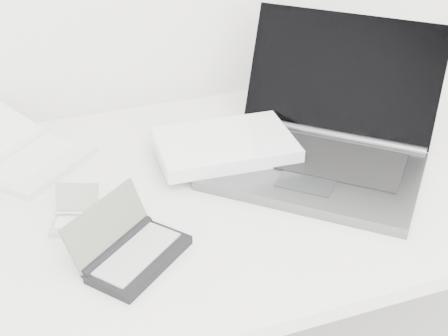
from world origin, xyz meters
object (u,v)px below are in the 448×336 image
object	(u,v)px
laptop_large	(295,143)
palmtop_charcoal	(130,250)
netbook_open_white	(23,155)
desk	(231,199)

from	to	relation	value
laptop_large	palmtop_charcoal	bearing A→B (deg)	-111.44
laptop_large	netbook_open_white	size ratio (longest dim) A/B	1.77
palmtop_charcoal	netbook_open_white	bearing A→B (deg)	71.34
netbook_open_white	palmtop_charcoal	xyz separation A→B (m)	(0.15, -0.40, 0.00)
desk	laptop_large	distance (m)	0.18
laptop_large	palmtop_charcoal	xyz separation A→B (m)	(-0.41, -0.20, -0.03)
desk	netbook_open_white	size ratio (longest dim) A/B	4.45
desk	laptop_large	size ratio (longest dim) A/B	2.52
desk	netbook_open_white	world-z (taller)	netbook_open_white
desk	palmtop_charcoal	xyz separation A→B (m)	(-0.25, -0.17, 0.07)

